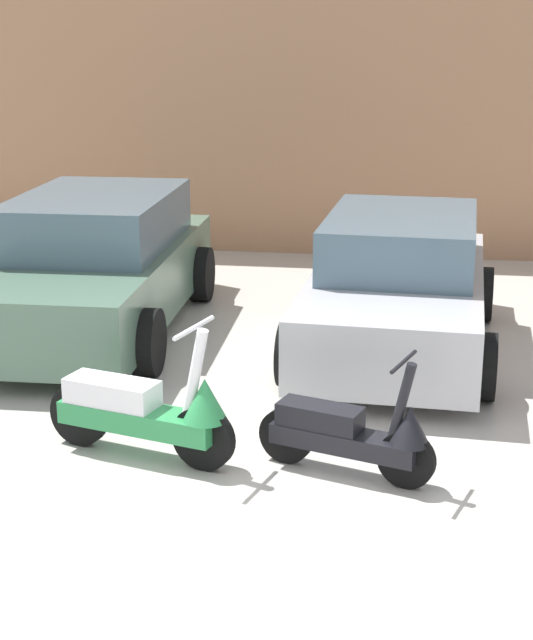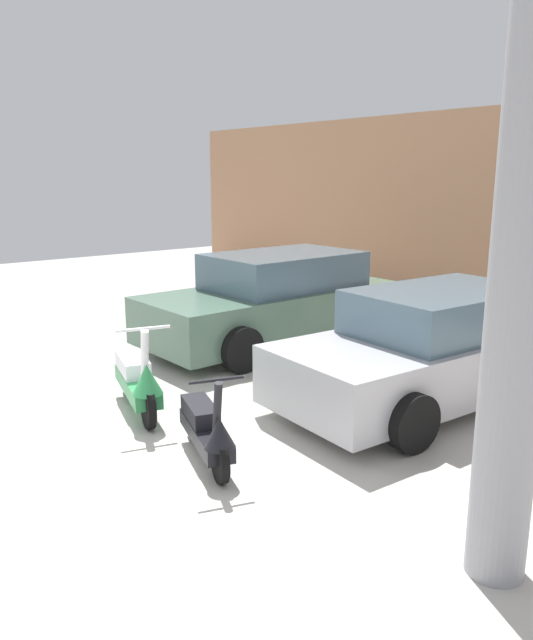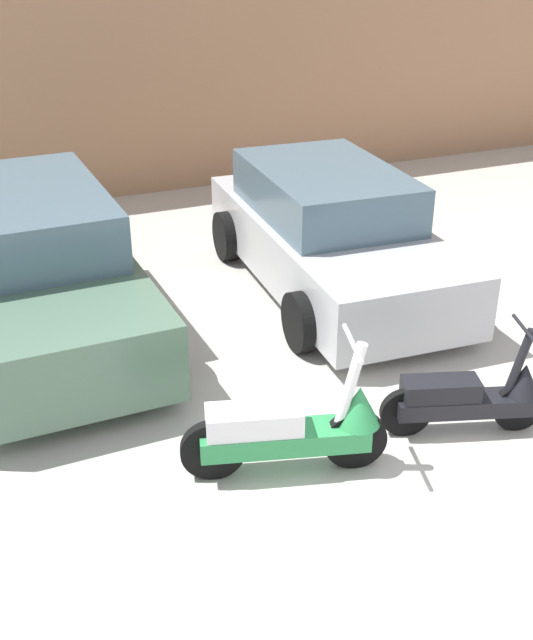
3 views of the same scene
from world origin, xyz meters
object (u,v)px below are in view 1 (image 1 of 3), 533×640
scooter_front_right (353,433)px  car_rear_center (398,286)px  car_rear_left (94,266)px  scooter_front_left (147,410)px

scooter_front_right → car_rear_center: bearing=103.4°
car_rear_left → car_rear_center: 3.22m
scooter_front_left → car_rear_left: (-1.42, 3.14, 0.29)m
scooter_front_right → car_rear_left: (-2.96, 3.22, 0.35)m
scooter_front_left → car_rear_center: (1.79, 2.95, 0.25)m
car_rear_center → scooter_front_right: bearing=-1.5°
scooter_front_left → car_rear_center: bearing=74.4°
scooter_front_left → car_rear_center: car_rear_center is taller
car_rear_center → car_rear_left: bearing=-90.2°
scooter_front_left → car_rear_center: size_ratio=0.38×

